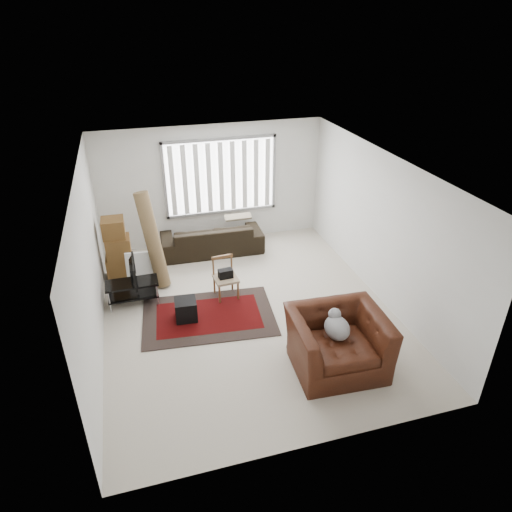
{
  "coord_description": "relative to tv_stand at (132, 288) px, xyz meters",
  "views": [
    {
      "loc": [
        -1.72,
        -6.54,
        4.83
      ],
      "look_at": [
        0.19,
        0.12,
        1.05
      ],
      "focal_mm": 32.0,
      "sensor_mm": 36.0,
      "label": 1
    }
  ],
  "objects": [
    {
      "name": "subwoofer",
      "position": [
        0.86,
        -0.74,
        -0.13
      ],
      "size": [
        0.39,
        0.39,
        0.37
      ],
      "primitive_type": "cube",
      "rotation": [
        0.0,
        0.0,
        -0.07
      ],
      "color": "black",
      "rests_on": "persian_rug"
    },
    {
      "name": "persian_rug",
      "position": [
        1.24,
        -0.78,
        -0.33
      ],
      "size": [
        2.44,
        1.75,
        0.02
      ],
      "color": "black",
      "rests_on": "ground"
    },
    {
      "name": "rolled_rug",
      "position": [
        0.48,
        0.64,
        0.61
      ],
      "size": [
        0.6,
        0.74,
        1.89
      ],
      "primitive_type": "cylinder",
      "rotation": [
        -0.23,
        0.0,
        0.54
      ],
      "color": "brown",
      "rests_on": "ground"
    },
    {
      "name": "tv",
      "position": [
        0.0,
        0.0,
        0.35
      ],
      "size": [
        0.1,
        0.75,
        0.43
      ],
      "primitive_type": "imported",
      "rotation": [
        0.0,
        0.0,
        1.57
      ],
      "color": "black",
      "rests_on": "tv_stand"
    },
    {
      "name": "armchair",
      "position": [
        2.87,
        -2.55,
        0.18
      ],
      "size": [
        1.45,
        1.28,
        1.03
      ],
      "rotation": [
        0.0,
        0.0,
        -0.05
      ],
      "color": "#3E190C",
      "rests_on": "ground"
    },
    {
      "name": "moving_boxes",
      "position": [
        -0.2,
        1.07,
        0.26
      ],
      "size": [
        0.53,
        0.49,
        1.27
      ],
      "color": "brown",
      "rests_on": "ground"
    },
    {
      "name": "sofa",
      "position": [
        1.8,
        1.63,
        0.09
      ],
      "size": [
        2.25,
        1.04,
        0.85
      ],
      "primitive_type": "imported",
      "rotation": [
        0.0,
        0.0,
        3.11
      ],
      "color": "black",
      "rests_on": "ground"
    },
    {
      "name": "side_chair",
      "position": [
        1.69,
        -0.22,
        0.1
      ],
      "size": [
        0.45,
        0.45,
        0.79
      ],
      "rotation": [
        0.0,
        0.0,
        0.08
      ],
      "color": "#8A755A",
      "rests_on": "ground"
    },
    {
      "name": "room",
      "position": [
        1.98,
        -0.31,
        1.42
      ],
      "size": [
        6.0,
        6.02,
        2.71
      ],
      "color": "beige",
      "rests_on": "ground"
    },
    {
      "name": "white_flatpack",
      "position": [
        0.19,
        0.64,
        0.01
      ],
      "size": [
        0.56,
        0.28,
        0.69
      ],
      "primitive_type": "cube",
      "rotation": [
        -0.21,
        0.0,
        -0.11
      ],
      "color": "silver",
      "rests_on": "ground"
    },
    {
      "name": "tv_stand",
      "position": [
        0.0,
        0.0,
        0.0
      ],
      "size": [
        0.93,
        0.42,
        0.46
      ],
      "color": "black",
      "rests_on": "ground"
    }
  ]
}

